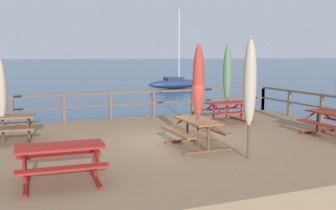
% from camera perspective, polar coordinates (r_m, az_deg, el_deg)
% --- Properties ---
extents(ground_plane, '(600.00, 600.00, 0.00)m').
position_cam_1_polar(ground_plane, '(11.76, 1.31, -9.07)').
color(ground_plane, navy).
extents(wooden_deck, '(12.93, 9.52, 0.78)m').
position_cam_1_polar(wooden_deck, '(11.66, 1.31, -7.22)').
color(wooden_deck, '#846647').
rests_on(wooden_deck, ground).
extents(railing_waterside_far, '(12.73, 0.10, 1.09)m').
position_cam_1_polar(railing_waterside_far, '(15.73, -5.27, 0.78)').
color(railing_waterside_far, brown).
rests_on(railing_waterside_far, wooden_deck).
extents(picnic_table_mid_right, '(1.71, 1.50, 0.78)m').
position_cam_1_polar(picnic_table_mid_right, '(14.90, 8.78, -0.42)').
color(picnic_table_mid_right, maroon).
rests_on(picnic_table_mid_right, wooden_deck).
extents(picnic_table_front_right, '(1.41, 1.73, 0.78)m').
position_cam_1_polar(picnic_table_front_right, '(10.83, 4.35, -3.26)').
color(picnic_table_front_right, brown).
rests_on(picnic_table_front_right, wooden_deck).
extents(picnic_table_back_right, '(1.78, 1.48, 0.78)m').
position_cam_1_polar(picnic_table_back_right, '(8.07, -15.49, -7.21)').
color(picnic_table_back_right, maroon).
rests_on(picnic_table_back_right, wooden_deck).
extents(picnic_table_mid_centre, '(1.83, 1.56, 0.78)m').
position_cam_1_polar(picnic_table_mid_centre, '(12.40, -22.88, -2.47)').
color(picnic_table_mid_centre, brown).
rests_on(picnic_table_mid_centre, wooden_deck).
extents(patio_umbrella_short_back, '(0.32, 0.32, 2.94)m').
position_cam_1_polar(patio_umbrella_short_back, '(14.79, 8.72, 4.68)').
color(patio_umbrella_short_back, '#4C3828').
rests_on(patio_umbrella_short_back, wooden_deck).
extents(patio_umbrella_tall_back_left, '(0.32, 0.32, 2.85)m').
position_cam_1_polar(patio_umbrella_tall_back_left, '(10.72, 4.50, 3.42)').
color(patio_umbrella_tall_back_left, '#4C3828').
rests_on(patio_umbrella_tall_back_left, wooden_deck).
extents(patio_umbrella_tall_mid_right, '(0.32, 0.32, 2.93)m').
position_cam_1_polar(patio_umbrella_tall_mid_right, '(9.57, 11.93, 3.12)').
color(patio_umbrella_tall_mid_right, '#4C3828').
rests_on(patio_umbrella_tall_mid_right, wooden_deck).
extents(patio_umbrella_tall_back_right, '(0.32, 0.32, 2.45)m').
position_cam_1_polar(patio_umbrella_tall_back_right, '(12.24, -23.36, 2.10)').
color(patio_umbrella_tall_back_right, '#4C3828').
rests_on(patio_umbrella_tall_back_right, wooden_deck).
extents(sailboat_distant, '(6.11, 2.13, 7.72)m').
position_cam_1_polar(sailboat_distant, '(38.74, 1.20, 3.21)').
color(sailboat_distant, navy).
rests_on(sailboat_distant, ground).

